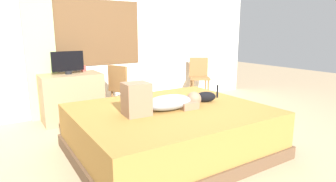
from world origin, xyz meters
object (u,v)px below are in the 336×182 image
(bed, at_px, (170,130))
(tv_monitor, at_px, (68,62))
(person_lying, at_px, (161,101))
(desk, at_px, (72,97))
(chair_by_desk, at_px, (122,87))
(cup, at_px, (84,68))
(cat, at_px, (204,97))
(chair_spare, at_px, (199,75))

(bed, bearing_deg, tv_monitor, 110.05)
(tv_monitor, bearing_deg, bed, -69.95)
(person_lying, distance_m, desk, 1.98)
(desk, xyz_separation_m, chair_by_desk, (0.73, -0.29, 0.14))
(bed, xyz_separation_m, cup, (-0.38, 2.04, 0.52))
(chair_by_desk, bearing_deg, person_lying, -98.48)
(cat, relative_size, tv_monitor, 0.70)
(bed, xyz_separation_m, chair_by_desk, (0.08, 1.55, 0.25))
(cup, bearing_deg, tv_monitor, -145.23)
(cat, relative_size, cup, 3.74)
(cat, xyz_separation_m, desk, (-1.15, 1.84, -0.23))
(bed, distance_m, person_lying, 0.42)
(cat, bearing_deg, chair_by_desk, 105.10)
(desk, bearing_deg, tv_monitor, 180.00)
(bed, relative_size, tv_monitor, 4.44)
(bed, bearing_deg, cup, 100.55)
(cat, distance_m, chair_spare, 2.32)
(chair_spare, bearing_deg, chair_by_desk, -170.79)
(desk, bearing_deg, chair_by_desk, -21.78)
(cup, height_order, chair_spare, chair_spare)
(chair_by_desk, bearing_deg, tv_monitor, 158.83)
(tv_monitor, xyz_separation_m, chair_by_desk, (0.75, -0.29, -0.41))
(person_lying, bearing_deg, chair_by_desk, 81.52)
(cat, height_order, cup, cup)
(person_lying, xyz_separation_m, cat, (0.66, 0.06, -0.05))
(bed, relative_size, person_lying, 2.27)
(cat, bearing_deg, desk, 122.00)
(tv_monitor, relative_size, chair_by_desk, 0.56)
(cup, bearing_deg, cat, -66.66)
(bed, height_order, cat, cat)
(bed, bearing_deg, chair_spare, 44.03)
(cup, xyz_separation_m, chair_by_desk, (0.46, -0.49, -0.28))
(cat, distance_m, tv_monitor, 2.20)
(tv_monitor, relative_size, chair_spare, 0.56)
(cup, bearing_deg, chair_by_desk, -46.86)
(chair_by_desk, bearing_deg, bed, -93.07)
(desk, distance_m, tv_monitor, 0.55)
(person_lying, relative_size, tv_monitor, 1.96)
(desk, bearing_deg, person_lying, -75.42)
(person_lying, relative_size, cup, 10.39)
(person_lying, bearing_deg, bed, 18.91)
(person_lying, height_order, tv_monitor, tv_monitor)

